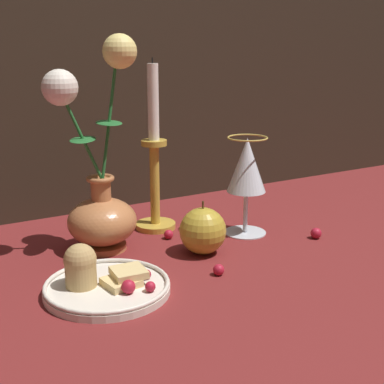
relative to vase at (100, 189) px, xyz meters
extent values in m
plane|color=maroon|center=(0.14, -0.06, -0.11)|extent=(2.40, 2.40, 0.00)
cylinder|color=#B77042|center=(0.00, 0.00, -0.10)|extent=(0.08, 0.08, 0.01)
ellipsoid|color=#B77042|center=(0.00, 0.00, -0.06)|extent=(0.12, 0.12, 0.08)
cylinder|color=#B77042|center=(0.00, 0.00, -0.01)|extent=(0.03, 0.03, 0.05)
torus|color=#B77042|center=(0.00, 0.00, 0.02)|extent=(0.05, 0.05, 0.01)
cylinder|color=#23662D|center=(-0.03, 0.00, 0.09)|extent=(0.06, 0.01, 0.15)
ellipsoid|color=#23662D|center=(-0.02, 0.00, 0.08)|extent=(0.07, 0.08, 0.00)
sphere|color=silver|center=(-0.06, -0.01, 0.17)|extent=(0.05, 0.05, 0.05)
cylinder|color=#23662D|center=(0.02, 0.00, 0.12)|extent=(0.04, 0.02, 0.20)
ellipsoid|color=#23662D|center=(0.02, 0.00, 0.11)|extent=(0.05, 0.07, 0.00)
sphere|color=#EFD67A|center=(0.04, -0.01, 0.22)|extent=(0.05, 0.05, 0.05)
cylinder|color=silver|center=(-0.05, -0.16, -0.10)|extent=(0.18, 0.18, 0.01)
torus|color=silver|center=(-0.05, -0.16, -0.09)|extent=(0.17, 0.17, 0.01)
cylinder|color=tan|center=(-0.08, -0.14, -0.08)|extent=(0.04, 0.04, 0.04)
sphere|color=tan|center=(-0.08, -0.14, -0.06)|extent=(0.05, 0.05, 0.05)
cube|color=#DBBC7A|center=(-0.03, -0.16, -0.09)|extent=(0.05, 0.05, 0.01)
cube|color=#DBBC7A|center=(-0.02, -0.16, -0.08)|extent=(0.05, 0.05, 0.01)
sphere|color=#AD192D|center=(-0.04, -0.19, -0.09)|extent=(0.02, 0.02, 0.02)
sphere|color=#AD192D|center=(-0.01, -0.20, -0.09)|extent=(0.01, 0.01, 0.01)
sphere|color=#AD192D|center=(0.00, -0.16, -0.09)|extent=(0.01, 0.01, 0.01)
cylinder|color=silver|center=(0.26, -0.05, -0.10)|extent=(0.08, 0.08, 0.00)
cylinder|color=silver|center=(0.26, -0.05, -0.06)|extent=(0.01, 0.01, 0.08)
cone|color=silver|center=(0.26, -0.05, 0.02)|extent=(0.07, 0.07, 0.10)
cone|color=gold|center=(0.26, -0.05, 0.01)|extent=(0.06, 0.06, 0.07)
torus|color=gold|center=(0.26, -0.05, 0.07)|extent=(0.07, 0.07, 0.00)
cylinder|color=gold|center=(0.13, 0.06, -0.10)|extent=(0.08, 0.08, 0.01)
cylinder|color=gold|center=(0.13, 0.06, -0.02)|extent=(0.02, 0.02, 0.15)
cylinder|color=gold|center=(0.13, 0.06, 0.06)|extent=(0.05, 0.05, 0.01)
cylinder|color=white|center=(0.13, 0.06, 0.13)|extent=(0.02, 0.02, 0.13)
cylinder|color=black|center=(0.13, 0.06, 0.20)|extent=(0.00, 0.00, 0.01)
sphere|color=#B2932D|center=(0.14, -0.10, -0.07)|extent=(0.08, 0.08, 0.08)
cylinder|color=#4C3319|center=(0.14, -0.10, -0.02)|extent=(0.00, 0.00, 0.01)
sphere|color=#AD192D|center=(0.35, -0.14, -0.10)|extent=(0.02, 0.02, 0.02)
sphere|color=#AD192D|center=(0.12, -0.01, -0.10)|extent=(0.02, 0.02, 0.02)
sphere|color=#AD192D|center=(0.11, -0.18, -0.10)|extent=(0.02, 0.02, 0.02)
camera|label=1|loc=(-0.29, -0.80, 0.23)|focal=50.00mm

